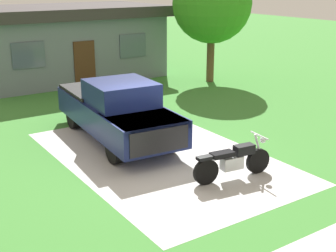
{
  "coord_description": "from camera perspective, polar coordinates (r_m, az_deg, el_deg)",
  "views": [
    {
      "loc": [
        -6.55,
        -10.12,
        4.81
      ],
      "look_at": [
        0.16,
        -0.1,
        0.9
      ],
      "focal_mm": 49.15,
      "sensor_mm": 36.0,
      "label": 1
    }
  ],
  "objects": [
    {
      "name": "shade_tree",
      "position": [
        22.05,
        5.48,
        14.89
      ],
      "size": [
        3.68,
        3.68,
        5.52
      ],
      "color": "brown",
      "rests_on": "ground"
    },
    {
      "name": "neighbor_house",
      "position": [
        23.55,
        -12.92,
        10.14
      ],
      "size": [
        9.6,
        5.6,
        3.5
      ],
      "color": "slate",
      "rests_on": "ground"
    },
    {
      "name": "pickup_truck",
      "position": [
        14.23,
        -6.5,
        2.11
      ],
      "size": [
        2.44,
        5.76,
        1.9
      ],
      "color": "black",
      "rests_on": "ground"
    },
    {
      "name": "motorcycle",
      "position": [
        11.55,
        8.11,
        -4.28
      ],
      "size": [
        2.21,
        0.7,
        1.09
      ],
      "color": "black",
      "rests_on": "ground"
    },
    {
      "name": "ground_plane",
      "position": [
        12.98,
        -0.83,
        -3.8
      ],
      "size": [
        80.0,
        80.0,
        0.0
      ],
      "primitive_type": "plane",
      "color": "#3C7E32"
    },
    {
      "name": "driveway_pad",
      "position": [
        12.98,
        -0.83,
        -3.78
      ],
      "size": [
        5.05,
        7.92,
        0.01
      ],
      "primitive_type": "cube",
      "color": "#BDBDBD",
      "rests_on": "ground"
    }
  ]
}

